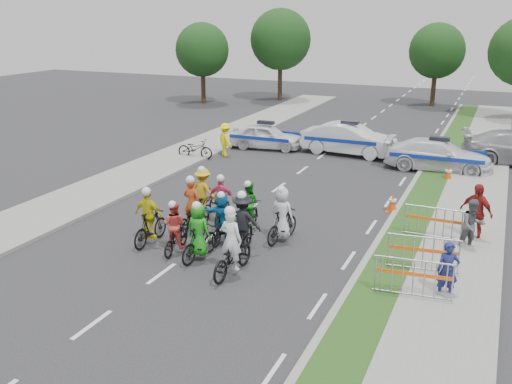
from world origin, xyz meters
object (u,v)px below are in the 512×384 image
at_px(rider_7, 282,220).
at_px(rider_9, 222,205).
at_px(rider_2, 175,233).
at_px(cone_1, 448,173).
at_px(tree_4, 437,51).
at_px(rider_10, 204,197).
at_px(spectator_0, 448,270).
at_px(barrier_2, 435,224).
at_px(marshal_hiviz, 225,140).
at_px(spectator_2, 476,213).
at_px(spectator_1, 472,226).
at_px(rider_5, 223,221).
at_px(police_car_1, 349,139).
at_px(barrier_0, 413,280).
at_px(rider_4, 243,229).
at_px(parked_bike, 195,149).
at_px(rider_6, 193,213).
at_px(rider_8, 249,211).
at_px(tree_3, 280,40).
at_px(rider_0, 232,252).
at_px(rider_3, 150,222).
at_px(rider_1, 199,237).
at_px(police_car_2, 438,155).
at_px(barrier_1, 423,255).
at_px(police_car_0, 266,136).

xyz_separation_m(rider_7, rider_9, (-2.45, 0.60, -0.03)).
height_order(rider_2, rider_7, rider_7).
distance_m(rider_7, cone_1, 10.18).
bearing_deg(tree_4, rider_10, -98.09).
xyz_separation_m(spectator_0, barrier_2, (-0.77, 3.85, -0.20)).
height_order(spectator_0, marshal_hiviz, marshal_hiviz).
bearing_deg(spectator_2, spectator_1, -64.21).
relative_size(rider_5, spectator_0, 1.13).
height_order(police_car_1, barrier_0, police_car_1).
xyz_separation_m(rider_9, spectator_2, (8.07, 1.92, 0.26)).
distance_m(rider_4, rider_5, 1.02).
height_order(rider_5, parked_bike, rider_5).
xyz_separation_m(rider_6, police_car_1, (1.95, 12.68, 0.15)).
bearing_deg(marshal_hiviz, rider_9, 151.31).
relative_size(rider_8, barrier_2, 0.87).
relative_size(rider_4, rider_6, 1.04).
height_order(rider_2, tree_3, tree_3).
bearing_deg(rider_0, tree_4, -87.96).
distance_m(rider_3, spectator_1, 9.96).
xyz_separation_m(rider_1, marshal_hiviz, (-5.02, 11.74, 0.12)).
height_order(rider_10, cone_1, rider_10).
distance_m(police_car_2, cone_1, 1.84).
bearing_deg(barrier_1, spectator_0, -57.23).
relative_size(rider_8, tree_4, 0.28).
relative_size(police_car_0, spectator_1, 2.35).
height_order(rider_0, rider_10, rider_0).
distance_m(rider_5, rider_6, 1.42).
distance_m(rider_1, rider_2, 0.97).
bearing_deg(spectator_2, parked_bike, -175.67).
bearing_deg(rider_0, rider_10, -47.96).
relative_size(rider_9, spectator_0, 1.19).
bearing_deg(rider_7, rider_3, 36.91).
bearing_deg(rider_5, rider_2, 50.52).
height_order(rider_6, barrier_0, rider_6).
xyz_separation_m(rider_9, spectator_0, (7.69, -2.45, 0.06)).
xyz_separation_m(rider_3, rider_10, (0.32, 2.93, -0.00)).
bearing_deg(barrier_1, marshal_hiviz, 138.09).
relative_size(rider_4, rider_7, 1.09).
xyz_separation_m(police_car_0, parked_bike, (-2.40, -3.42, -0.17)).
height_order(rider_9, spectator_1, rider_9).
relative_size(rider_2, police_car_2, 0.35).
relative_size(spectator_1, tree_4, 0.26).
xyz_separation_m(rider_1, police_car_0, (-3.80, 14.11, -0.05)).
xyz_separation_m(rider_7, barrier_0, (4.47, -2.32, -0.17)).
xyz_separation_m(rider_8, police_car_1, (0.36, 11.69, 0.15)).
xyz_separation_m(rider_1, barrier_2, (6.19, 4.32, -0.16)).
xyz_separation_m(police_car_1, barrier_1, (5.55, -12.93, -0.24)).
bearing_deg(rider_6, tree_3, -70.41).
relative_size(police_car_2, spectator_1, 2.92).
height_order(police_car_0, spectator_1, spectator_1).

